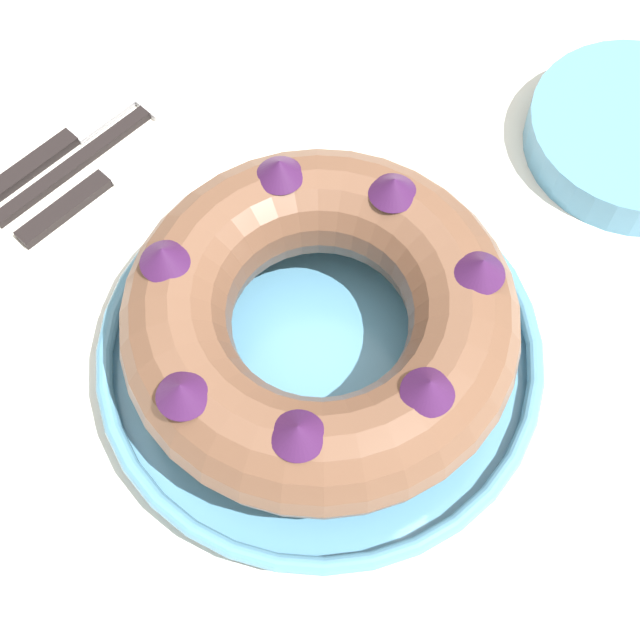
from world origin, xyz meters
name	(u,v)px	position (x,y,z in m)	size (l,w,h in m)	color
ground_plane	(306,588)	(0.00, 0.00, 0.00)	(8.00, 8.00, 0.00)	gray
dining_table	(294,411)	(0.00, 0.00, 0.70)	(1.46, 1.29, 0.78)	silver
serving_dish	(320,354)	(0.01, 0.02, 0.79)	(0.31, 0.31, 0.03)	#518EB2
bundt_cake	(320,319)	(0.01, 0.02, 0.84)	(0.26, 0.26, 0.09)	brown
fork	(118,132)	(-0.25, 0.05, 0.78)	(0.02, 0.21, 0.01)	black
serving_knife	(69,139)	(-0.28, 0.02, 0.78)	(0.02, 0.23, 0.01)	black
cake_knife	(103,180)	(-0.23, 0.01, 0.78)	(0.02, 0.19, 0.01)	black
side_bowl	(636,135)	(0.06, 0.34, 0.79)	(0.18, 0.18, 0.03)	#518EB2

